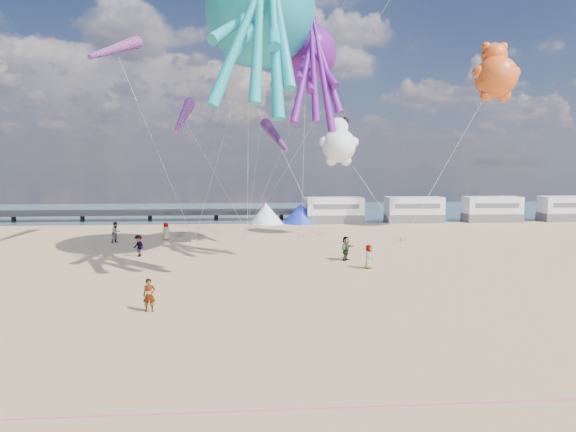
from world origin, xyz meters
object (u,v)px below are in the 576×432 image
object	(u,v)px
tent_white	(266,213)
beachgoer_1	(116,232)
motorhome_2	(492,209)
kite_octopus_teal	(260,11)
beachgoer_4	(346,248)
sandbag_a	(194,241)
sandbag_e	(247,233)
windsock_mid	(275,136)
sandbag_c	(403,240)
beachgoer_0	(369,257)
kite_panda	(339,146)
motorhome_1	(414,210)
beachgoer_6	(166,231)
motorhome_3	(568,209)
windsock_left	(115,49)
motorhome_0	(335,210)
windsock_right	(183,117)
tent_blue	(300,213)
kite_octopus_purple	(306,55)
standing_person	(149,295)
sandbag_b	(302,236)
sandbag_d	(321,234)
kite_teddy_orange	(496,77)
beachgoer_2	(139,246)

from	to	relation	value
tent_white	beachgoer_1	xyz separation A→B (m)	(-13.63, -13.30, -0.27)
motorhome_2	kite_octopus_teal	xyz separation A→B (m)	(-28.02, -22.11, 16.03)
beachgoer_4	kite_octopus_teal	world-z (taller)	kite_octopus_teal
sandbag_a	sandbag_e	distance (m)	6.62
tent_white	windsock_mid	xyz separation A→B (m)	(0.39, -14.50, 8.10)
beachgoer_4	sandbag_c	world-z (taller)	beachgoer_4
beachgoer_0	kite_panda	bearing A→B (deg)	34.32
motorhome_1	beachgoer_6	world-z (taller)	motorhome_1
motorhome_3	windsock_left	size ratio (longest dim) A/B	0.85
motorhome_0	beachgoer_6	size ratio (longest dim) A/B	4.07
beachgoer_0	windsock_right	bearing A→B (deg)	99.67
kite_panda	windsock_right	world-z (taller)	windsock_right
tent_blue	sandbag_a	distance (m)	17.20
beachgoer_4	sandbag_a	xyz separation A→B (m)	(-11.90, 9.50, -0.77)
sandbag_e	kite_octopus_purple	bearing A→B (deg)	-62.31
motorhome_2	sandbag_c	xyz separation A→B (m)	(-15.02, -14.07, -1.39)
motorhome_2	standing_person	size ratio (longest dim) A/B	4.13
beachgoer_6	kite_octopus_teal	bearing A→B (deg)	87.68
kite_panda	windsock_left	size ratio (longest dim) A/B	0.70
tent_blue	kite_octopus_purple	xyz separation A→B (m)	(-1.33, -17.80, 14.29)
motorhome_0	windsock_right	distance (m)	25.97
beachgoer_6	kite_octopus_teal	xyz separation A→B (m)	(8.46, -10.15, 16.72)
sandbag_b	sandbag_c	world-z (taller)	same
sandbag_a	standing_person	bearing A→B (deg)	-89.44
sandbag_c	sandbag_d	bearing A→B (deg)	148.98
sandbag_c	motorhome_1	bearing A→B (deg)	68.57
kite_teddy_orange	windsock_left	bearing A→B (deg)	-149.93
tent_blue	kite_octopus_teal	bearing A→B (deg)	-102.79
tent_blue	beachgoer_4	bearing A→B (deg)	-87.32
beachgoer_1	windsock_left	bearing A→B (deg)	-121.21
sandbag_d	kite_octopus_purple	distance (m)	17.46
sandbag_a	kite_octopus_purple	size ratio (longest dim) A/B	0.04
beachgoer_2	sandbag_a	size ratio (longest dim) A/B	3.29
standing_person	sandbag_b	xyz separation A→B (m)	(9.62, 23.54, -0.69)
sandbag_b	sandbag_c	size ratio (longest dim) A/B	1.00
tent_white	sandbag_a	distance (m)	15.01
motorhome_0	standing_person	distance (m)	37.76
standing_person	motorhome_1	bearing A→B (deg)	41.06
motorhome_1	beachgoer_1	xyz separation A→B (m)	(-31.13, -13.30, -0.57)
windsock_right	kite_octopus_teal	bearing A→B (deg)	-19.67
beachgoer_1	windsock_left	xyz separation A→B (m)	(1.13, -2.62, 15.17)
motorhome_2	sandbag_d	bearing A→B (deg)	-155.74
sandbag_c	windsock_mid	size ratio (longest dim) A/B	0.08
tent_white	beachgoer_2	bearing A→B (deg)	-116.82
motorhome_2	sandbag_e	bearing A→B (deg)	-163.42
kite_octopus_teal	windsock_left	bearing A→B (deg)	169.34
motorhome_2	sandbag_d	size ratio (longest dim) A/B	13.20
motorhome_3	sandbag_d	world-z (taller)	motorhome_3
motorhome_1	motorhome_3	world-z (taller)	same
tent_white	standing_person	distance (m)	35.43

